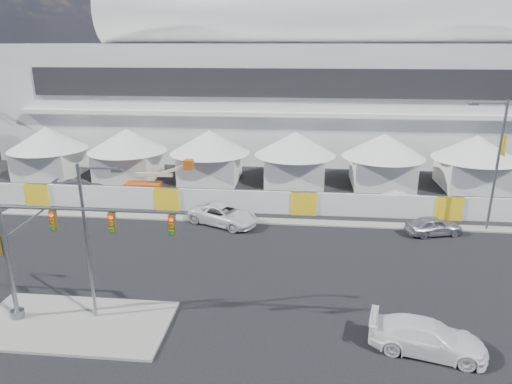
# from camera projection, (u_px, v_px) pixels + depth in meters

# --- Properties ---
(ground) EXTENTS (160.00, 160.00, 0.00)m
(ground) POSITION_uv_depth(u_px,v_px,m) (199.00, 300.00, 26.20)
(ground) COLOR black
(ground) RESTS_ON ground
(median_island) EXTENTS (10.00, 5.00, 0.15)m
(median_island) POSITION_uv_depth(u_px,v_px,m) (74.00, 324.00, 23.90)
(median_island) COLOR gray
(median_island) RESTS_ON ground
(far_curb) EXTENTS (80.00, 1.20, 0.12)m
(far_curb) POSITION_uv_depth(u_px,v_px,m) (481.00, 229.00, 36.11)
(far_curb) COLOR gray
(far_curb) RESTS_ON ground
(stadium) EXTENTS (80.00, 24.80, 21.98)m
(stadium) POSITION_uv_depth(u_px,v_px,m) (326.00, 79.00, 61.68)
(stadium) COLOR silver
(stadium) RESTS_ON ground
(tent_row) EXTENTS (53.40, 8.40, 5.40)m
(tent_row) POSITION_uv_depth(u_px,v_px,m) (252.00, 152.00, 47.86)
(tent_row) COLOR silver
(tent_row) RESTS_ON ground
(hoarding_fence) EXTENTS (70.00, 0.25, 2.00)m
(hoarding_fence) POSITION_uv_depth(u_px,v_px,m) (304.00, 204.00, 39.03)
(hoarding_fence) COLOR silver
(hoarding_fence) RESTS_ON ground
(sedan_silver) EXTENTS (2.71, 4.54, 1.45)m
(sedan_silver) POSITION_uv_depth(u_px,v_px,m) (434.00, 226.00, 35.01)
(sedan_silver) COLOR #B4B4B9
(sedan_silver) RESTS_ON ground
(pickup_curb) EXTENTS (4.83, 6.39, 1.61)m
(pickup_curb) POSITION_uv_depth(u_px,v_px,m) (224.00, 215.00, 37.01)
(pickup_curb) COLOR white
(pickup_curb) RESTS_ON ground
(pickup_near) EXTENTS (3.32, 5.75, 1.57)m
(pickup_near) POSITION_uv_depth(u_px,v_px,m) (427.00, 337.00, 21.66)
(pickup_near) COLOR white
(pickup_near) RESTS_ON ground
(lot_car_a) EXTENTS (1.37, 3.82, 1.25)m
(lot_car_a) POSITION_uv_depth(u_px,v_px,m) (404.00, 199.00, 41.38)
(lot_car_a) COLOR white
(lot_car_a) RESTS_ON ground
(lot_car_c) EXTENTS (2.64, 5.03, 1.39)m
(lot_car_c) POSITION_uv_depth(u_px,v_px,m) (79.00, 187.00, 44.63)
(lot_car_c) COLOR #9C9DA1
(lot_car_c) RESTS_ON ground
(traffic_mast) EXTENTS (9.81, 0.70, 7.18)m
(traffic_mast) POSITION_uv_depth(u_px,v_px,m) (45.00, 250.00, 22.93)
(traffic_mast) COLOR gray
(traffic_mast) RESTS_ON median_island
(streetlight_median) EXTENTS (2.33, 0.23, 8.42)m
(streetlight_median) POSITION_uv_depth(u_px,v_px,m) (90.00, 233.00, 22.97)
(streetlight_median) COLOR gray
(streetlight_median) RESTS_ON median_island
(streetlight_curb) EXTENTS (3.01, 0.68, 10.19)m
(streetlight_curb) POSITION_uv_depth(u_px,v_px,m) (495.00, 157.00, 34.28)
(streetlight_curb) COLOR slate
(streetlight_curb) RESTS_ON ground
(boom_lift) EXTENTS (6.84, 1.64, 3.48)m
(boom_lift) POSITION_uv_depth(u_px,v_px,m) (150.00, 184.00, 44.54)
(boom_lift) COLOR #C64E12
(boom_lift) RESTS_ON ground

